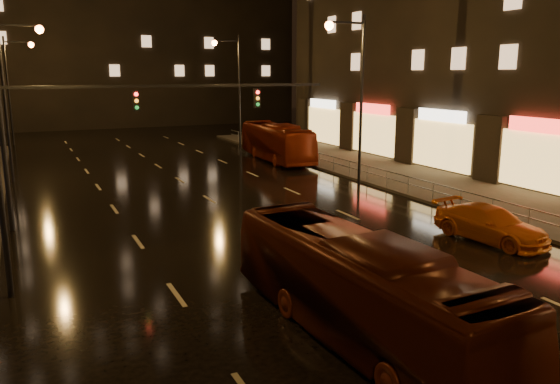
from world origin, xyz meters
name	(u,v)px	position (x,y,z in m)	size (l,w,h in m)	color
ground	(222,207)	(0.00, 20.00, 0.00)	(140.00, 140.00, 0.00)	black
sidewalk_right	(494,200)	(13.50, 15.00, 0.07)	(7.00, 70.00, 0.15)	#38332D
traffic_signal	(113,117)	(-5.06, 20.00, 4.74)	(15.31, 0.32, 6.20)	black
railing_right	(409,180)	(10.20, 18.00, 0.90)	(0.05, 56.00, 1.00)	#99999E
bus_red	(359,288)	(-1.50, 5.27, 1.36)	(2.29, 9.77, 2.72)	#4F190B
bus_curb	(276,142)	(9.00, 32.71, 1.44)	(2.41, 10.30, 2.87)	maroon
taxi_far	(490,224)	(8.00, 10.00, 0.70)	(1.96, 4.82, 1.40)	orange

